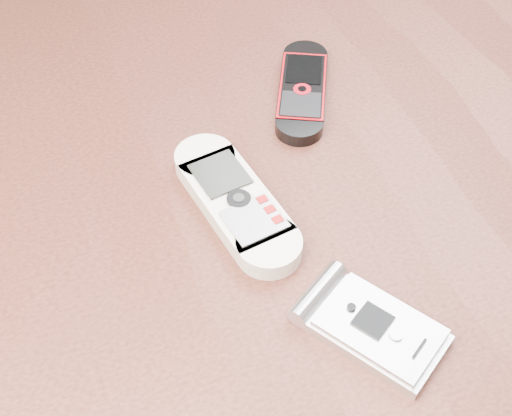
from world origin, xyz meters
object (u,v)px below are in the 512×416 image
object	(u,v)px
nokia_black_red	(302,90)
motorola_razr	(375,328)
nokia_white	(235,201)
table	(250,299)

from	to	relation	value
nokia_black_red	motorola_razr	distance (m)	0.24
nokia_white	nokia_black_red	size ratio (longest dim) A/B	1.12
nokia_black_red	motorola_razr	bearing A→B (deg)	-75.56
nokia_white	nokia_black_red	distance (m)	0.14
nokia_black_red	nokia_white	bearing A→B (deg)	-107.24
nokia_white	motorola_razr	world-z (taller)	nokia_white
motorola_razr	nokia_black_red	bearing A→B (deg)	45.96
nokia_black_red	table	bearing A→B (deg)	-101.88
motorola_razr	table	bearing A→B (deg)	76.83
nokia_white	motorola_razr	xyz separation A→B (m)	(0.05, -0.13, -0.00)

